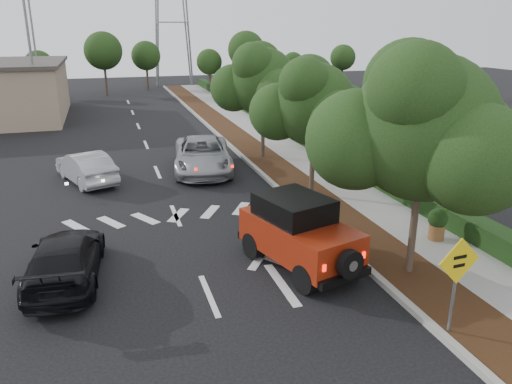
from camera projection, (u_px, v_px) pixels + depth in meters
name	position (u px, v px, depth m)	size (l,w,h in m)	color
ground	(209.00, 296.00, 12.92)	(120.00, 120.00, 0.00)	black
curb	(250.00, 163.00, 25.06)	(0.20, 70.00, 0.15)	#9E9B93
planting_strip	(269.00, 162.00, 25.34)	(1.80, 70.00, 0.12)	black
sidewalk	(303.00, 159.00, 25.86)	(2.00, 70.00, 0.12)	gray
hedge	(328.00, 151.00, 26.14)	(0.80, 70.00, 0.80)	black
transmission_tower	(175.00, 86.00, 58.13)	(7.00, 4.00, 28.00)	slate
street_tree_near	(408.00, 274.00, 14.02)	(3.80, 3.80, 5.92)	black
street_tree_mid	(311.00, 197.00, 20.37)	(3.20, 3.20, 5.32)	black
street_tree_far	(263.00, 158.00, 26.27)	(3.40, 3.40, 5.62)	black
light_pole_a	(41.00, 126.00, 34.72)	(2.00, 0.22, 9.00)	slate
light_pole_b	(42.00, 103.00, 45.33)	(2.00, 0.22, 9.00)	slate
red_jeep	(296.00, 231.00, 14.28)	(2.76, 4.23, 2.07)	black
silver_suv_ahead	(203.00, 155.00, 23.77)	(2.61, 5.66, 1.57)	#999AA0
black_suv_oncoming	(65.00, 259.00, 13.51)	(1.82, 4.47, 1.30)	black
silver_sedan_oncoming	(86.00, 167.00, 22.09)	(1.46, 4.19, 1.38)	#A6A9AE
speed_hump_sign	(457.00, 273.00, 10.75)	(1.07, 0.12, 2.29)	slate
terracotta_planter	(438.00, 221.00, 15.86)	(0.63, 0.63, 1.10)	brown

